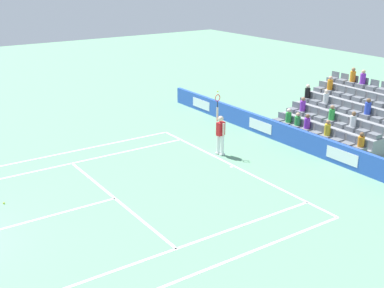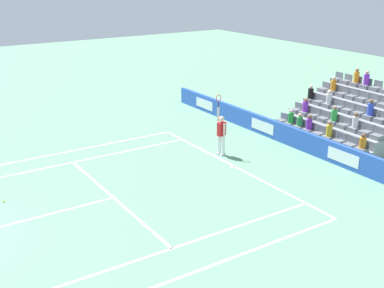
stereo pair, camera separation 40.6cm
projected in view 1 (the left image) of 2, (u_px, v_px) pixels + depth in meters
name	position (u px, v px, depth m)	size (l,w,h in m)	color
line_baseline	(234.00, 166.00, 20.78)	(10.97, 0.10, 0.01)	white
line_service	(115.00, 198.00, 17.87)	(8.23, 0.10, 0.01)	white
line_centre_service	(26.00, 222.00, 16.17)	(0.10, 6.40, 0.01)	white
line_singles_sideline_left	(62.00, 165.00, 20.83)	(0.10, 11.89, 0.01)	white
line_singles_sideline_right	(163.00, 253.00, 14.42)	(0.10, 11.89, 0.01)	white
line_doubles_sideline_left	(51.00, 156.00, 21.90)	(0.10, 11.89, 0.01)	white
line_doubles_sideline_right	(190.00, 276.00, 13.35)	(0.10, 11.89, 0.01)	white
line_centre_mark	(232.00, 167.00, 20.73)	(0.10, 0.20, 0.01)	white
sponsor_barrier	(299.00, 139.00, 22.62)	(20.25, 0.22, 0.92)	blue
tennis_player	(220.00, 133.00, 21.75)	(0.53, 0.39, 2.85)	white
stadium_stand	(351.00, 119.00, 24.39)	(5.58, 4.75, 3.03)	gray
loose_tennis_ball	(4.00, 203.00, 17.44)	(0.07, 0.07, 0.07)	#D1E533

